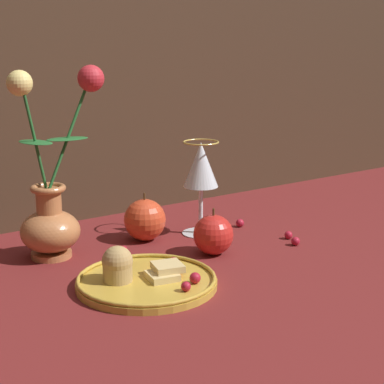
% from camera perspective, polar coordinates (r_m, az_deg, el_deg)
% --- Properties ---
extents(ground_plane, '(2.40, 2.40, 0.00)m').
position_cam_1_polar(ground_plane, '(1.09, -1.74, -5.70)').
color(ground_plane, maroon).
rests_on(ground_plane, ground).
extents(vase, '(0.16, 0.10, 0.32)m').
position_cam_1_polar(vase, '(1.08, -12.37, -1.06)').
color(vase, '#B77042').
rests_on(vase, ground_plane).
extents(plate_with_pastries, '(0.21, 0.21, 0.06)m').
position_cam_1_polar(plate_with_pastries, '(0.96, -4.36, -7.62)').
color(plate_with_pastries, gold).
rests_on(plate_with_pastries, ground_plane).
extents(wine_glass, '(0.07, 0.07, 0.18)m').
position_cam_1_polar(wine_glass, '(1.17, 0.80, 2.06)').
color(wine_glass, silver).
rests_on(wine_glass, ground_plane).
extents(apple_beside_vase, '(0.07, 0.07, 0.08)m').
position_cam_1_polar(apple_beside_vase, '(1.09, 1.91, -3.82)').
color(apple_beside_vase, red).
rests_on(apple_beside_vase, ground_plane).
extents(apple_near_glass, '(0.08, 0.08, 0.09)m').
position_cam_1_polar(apple_near_glass, '(1.16, -4.21, -2.48)').
color(apple_near_glass, '#D14223').
rests_on(apple_near_glass, ground_plane).
extents(berry_near_plate, '(0.02, 0.02, 0.02)m').
position_cam_1_polar(berry_near_plate, '(1.25, 4.28, -2.76)').
color(berry_near_plate, '#AD192D').
rests_on(berry_near_plate, ground_plane).
extents(berry_front_center, '(0.01, 0.01, 0.01)m').
position_cam_1_polar(berry_front_center, '(1.10, -6.12, -5.14)').
color(berry_front_center, '#AD192D').
rests_on(berry_front_center, ground_plane).
extents(berry_by_glass_stem, '(0.02, 0.02, 0.02)m').
position_cam_1_polar(berry_by_glass_stem, '(1.15, 9.18, -4.34)').
color(berry_by_glass_stem, '#AD192D').
rests_on(berry_by_glass_stem, ground_plane).
extents(berry_under_candlestick, '(0.01, 0.01, 0.01)m').
position_cam_1_polar(berry_under_candlestick, '(1.19, 8.57, -3.81)').
color(berry_under_candlestick, '#AD192D').
rests_on(berry_under_candlestick, ground_plane).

